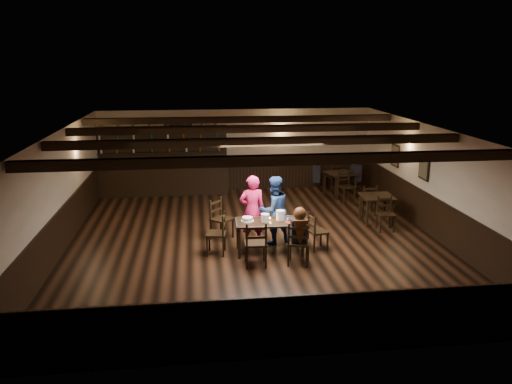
{
  "coord_description": "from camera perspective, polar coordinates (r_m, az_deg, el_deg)",
  "views": [
    {
      "loc": [
        -1.37,
        -11.43,
        4.32
      ],
      "look_at": [
        0.06,
        0.2,
        1.17
      ],
      "focal_mm": 35.0,
      "sensor_mm": 36.0,
      "label": 1
    }
  ],
  "objects": [
    {
      "name": "chair_near_left",
      "position": [
        10.58,
        -0.01,
        -5.62
      ],
      "size": [
        0.48,
        0.46,
        1.0
      ],
      "color": "black",
      "rests_on": "ground"
    },
    {
      "name": "chair_end_left",
      "position": [
        11.33,
        -4.18,
        -4.39
      ],
      "size": [
        0.49,
        0.51,
        0.96
      ],
      "color": "black",
      "rests_on": "ground"
    },
    {
      "name": "pepper_shaker",
      "position": [
        11.31,
        3.9,
        -3.15
      ],
      "size": [
        0.03,
        0.03,
        0.08
      ],
      "primitive_type": "cylinder",
      "color": "#A5A8AD",
      "rests_on": "dining_table"
    },
    {
      "name": "woman_pink",
      "position": [
        11.8,
        -0.44,
        -2.09
      ],
      "size": [
        0.64,
        0.44,
        1.69
      ],
      "primitive_type": "imported",
      "rotation": [
        0.0,
        0.0,
        3.2
      ],
      "color": "#E7238C",
      "rests_on": "ground"
    },
    {
      "name": "seated_person",
      "position": [
        10.66,
        4.97,
        -4.03
      ],
      "size": [
        0.35,
        0.52,
        0.85
      ],
      "color": "black",
      "rests_on": "ground"
    },
    {
      "name": "chair_far_pushed",
      "position": [
        12.31,
        -4.25,
        -2.68
      ],
      "size": [
        0.64,
        0.64,
        0.99
      ],
      "color": "black",
      "rests_on": "ground"
    },
    {
      "name": "back_table_b",
      "position": [
        16.32,
        9.59,
        1.86
      ],
      "size": [
        1.07,
        1.07,
        0.75
      ],
      "color": "black",
      "rests_on": "ground"
    },
    {
      "name": "man_blue",
      "position": [
        11.89,
        2.05,
        -2.07
      ],
      "size": [
        0.97,
        0.87,
        1.64
      ],
      "primitive_type": "imported",
      "rotation": [
        0.0,
        0.0,
        3.51
      ],
      "color": "navy",
      "rests_on": "ground"
    },
    {
      "name": "chair_near_right",
      "position": [
        10.7,
        4.86,
        -5.57
      ],
      "size": [
        0.56,
        0.55,
        0.96
      ],
      "color": "black",
      "rests_on": "ground"
    },
    {
      "name": "menu_red",
      "position": [
        11.29,
        4.21,
        -3.4
      ],
      "size": [
        0.41,
        0.37,
        0.0
      ],
      "primitive_type": "cube",
      "rotation": [
        0.0,
        0.0,
        0.51
      ],
      "color": "maroon",
      "rests_on": "dining_table"
    },
    {
      "name": "ground",
      "position": [
        12.3,
        -0.18,
        -5.52
      ],
      "size": [
        10.0,
        10.0,
        0.0
      ],
      "primitive_type": "plane",
      "color": "black",
      "rests_on": "ground"
    },
    {
      "name": "plate_stack_a",
      "position": [
        11.25,
        1.06,
        -2.95
      ],
      "size": [
        0.19,
        0.19,
        0.18
      ],
      "primitive_type": "cylinder",
      "color": "white",
      "rests_on": "dining_table"
    },
    {
      "name": "plate_stack_b",
      "position": [
        11.37,
        2.8,
        -2.65
      ],
      "size": [
        0.19,
        0.19,
        0.23
      ],
      "primitive_type": "cylinder",
      "color": "white",
      "rests_on": "dining_table"
    },
    {
      "name": "bg_patron_right",
      "position": [
        16.42,
        11.37,
        2.6
      ],
      "size": [
        0.27,
        0.4,
        0.79
      ],
      "color": "black",
      "rests_on": "ground"
    },
    {
      "name": "room_shell",
      "position": [
        11.83,
        -0.16,
        2.49
      ],
      "size": [
        9.02,
        10.02,
        2.71
      ],
      "color": "beige",
      "rests_on": "ground"
    },
    {
      "name": "chair_end_right",
      "position": [
        11.61,
        6.76,
        -4.19
      ],
      "size": [
        0.47,
        0.48,
        0.88
      ],
      "color": "black",
      "rests_on": "ground"
    },
    {
      "name": "dining_table",
      "position": [
        11.33,
        1.57,
        -3.75
      ],
      "size": [
        1.57,
        0.83,
        0.75
      ],
      "color": "black",
      "rests_on": "ground"
    },
    {
      "name": "cake",
      "position": [
        11.3,
        -0.99,
        -3.13
      ],
      "size": [
        0.3,
        0.3,
        0.09
      ],
      "color": "white",
      "rests_on": "dining_table"
    },
    {
      "name": "salt_shaker",
      "position": [
        11.25,
        3.6,
        -3.21
      ],
      "size": [
        0.04,
        0.04,
        0.09
      ],
      "primitive_type": "cylinder",
      "color": "silver",
      "rests_on": "dining_table"
    },
    {
      "name": "tea_light",
      "position": [
        11.38,
        1.61,
        -3.1
      ],
      "size": [
        0.06,
        0.06,
        0.06
      ],
      "color": "#A5A8AD",
      "rests_on": "dining_table"
    },
    {
      "name": "drink_glass",
      "position": [
        11.42,
        3.05,
        -2.89
      ],
      "size": [
        0.07,
        0.07,
        0.11
      ],
      "primitive_type": "cylinder",
      "color": "silver",
      "rests_on": "dining_table"
    },
    {
      "name": "menu_blue",
      "position": [
        11.45,
        4.08,
        -3.12
      ],
      "size": [
        0.36,
        0.27,
        0.0
      ],
      "primitive_type": "cube",
      "rotation": [
        0.0,
        0.0,
        0.09
      ],
      "color": "#0E1C47",
      "rests_on": "dining_table"
    },
    {
      "name": "back_table_a",
      "position": [
        13.79,
        13.66,
        -0.81
      ],
      "size": [
        0.88,
        0.88,
        0.75
      ],
      "color": "black",
      "rests_on": "ground"
    },
    {
      "name": "bg_patron_left",
      "position": [
        16.15,
        6.9,
        2.53
      ],
      "size": [
        0.28,
        0.4,
        0.76
      ],
      "color": "black",
      "rests_on": "ground"
    },
    {
      "name": "bar_counter",
      "position": [
        16.58,
        -10.77,
        2.26
      ],
      "size": [
        4.52,
        0.7,
        2.2
      ],
      "color": "black",
      "rests_on": "ground"
    }
  ]
}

